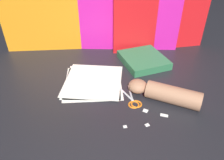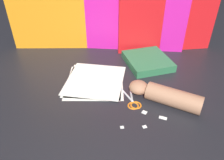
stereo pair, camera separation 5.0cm
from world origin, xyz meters
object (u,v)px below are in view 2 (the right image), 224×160
paper_stack (95,81)px  book_closed (147,61)px  scissors (132,101)px  hand_forearm (165,95)px

paper_stack → book_closed: 0.32m
book_closed → scissors: (-0.08, -0.32, -0.01)m
paper_stack → scissors: scissors is taller
paper_stack → hand_forearm: (0.31, -0.13, 0.03)m
paper_stack → hand_forearm: hand_forearm is taller
paper_stack → scissors: size_ratio=1.88×
book_closed → hand_forearm: bearing=-80.8°
hand_forearm → scissors: bearing=-178.6°
paper_stack → book_closed: size_ratio=1.03×
paper_stack → scissors: (0.18, -0.14, -0.00)m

